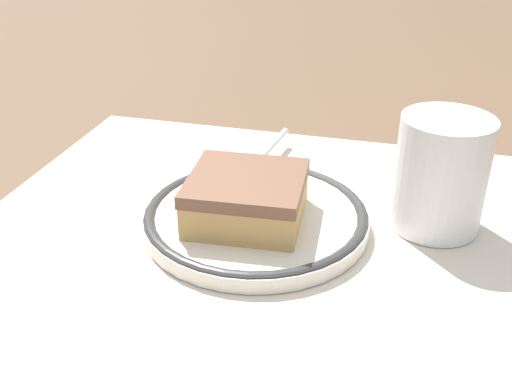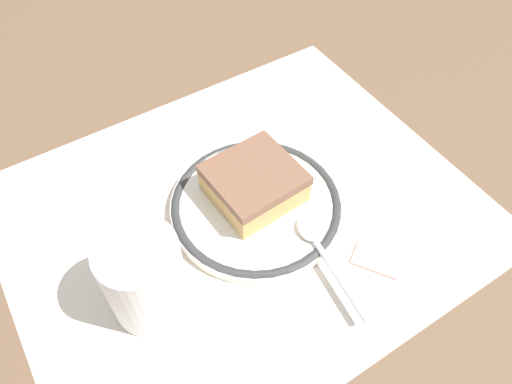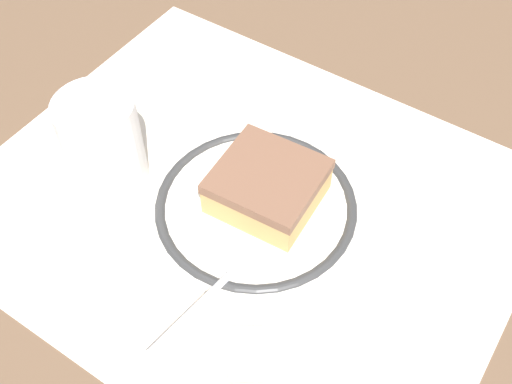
{
  "view_description": "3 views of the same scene",
  "coord_description": "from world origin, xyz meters",
  "px_view_note": "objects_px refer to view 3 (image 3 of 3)",
  "views": [
    {
      "loc": [
        0.1,
        -0.43,
        0.28
      ],
      "look_at": [
        -0.02,
        0.01,
        0.03
      ],
      "focal_mm": 42.36,
      "sensor_mm": 36.0,
      "label": 1
    },
    {
      "loc": [
        0.16,
        0.29,
        0.46
      ],
      "look_at": [
        -0.02,
        0.01,
        0.03
      ],
      "focal_mm": 34.57,
      "sensor_mm": 36.0,
      "label": 2
    },
    {
      "loc": [
        -0.22,
        0.31,
        0.49
      ],
      "look_at": [
        -0.02,
        0.01,
        0.03
      ],
      "focal_mm": 44.28,
      "sensor_mm": 36.0,
      "label": 3
    }
  ],
  "objects_px": {
    "plate": "(256,208)",
    "spoon": "(221,282)",
    "cup": "(103,146)",
    "sugar_packet": "(246,352)",
    "cake_slice": "(267,186)",
    "napkin": "(348,372)"
  },
  "relations": [
    {
      "from": "plate",
      "to": "spoon",
      "type": "distance_m",
      "value": 0.09
    },
    {
      "from": "cup",
      "to": "sugar_packet",
      "type": "xyz_separation_m",
      "value": [
        -0.22,
        0.08,
        -0.04
      ]
    },
    {
      "from": "cake_slice",
      "to": "plate",
      "type": "bearing_deg",
      "value": 66.85
    },
    {
      "from": "cup",
      "to": "napkin",
      "type": "xyz_separation_m",
      "value": [
        -0.3,
        0.05,
        -0.04
      ]
    },
    {
      "from": "spoon",
      "to": "napkin",
      "type": "height_order",
      "value": "spoon"
    },
    {
      "from": "spoon",
      "to": "plate",
      "type": "bearing_deg",
      "value": -75.41
    },
    {
      "from": "napkin",
      "to": "sugar_packet",
      "type": "relative_size",
      "value": 2.57
    },
    {
      "from": "spoon",
      "to": "cup",
      "type": "relative_size",
      "value": 1.32
    },
    {
      "from": "cake_slice",
      "to": "sugar_packet",
      "type": "xyz_separation_m",
      "value": [
        -0.07,
        0.14,
        -0.03
      ]
    },
    {
      "from": "spoon",
      "to": "sugar_packet",
      "type": "relative_size",
      "value": 2.63
    },
    {
      "from": "cup",
      "to": "sugar_packet",
      "type": "distance_m",
      "value": 0.24
    },
    {
      "from": "spoon",
      "to": "sugar_packet",
      "type": "bearing_deg",
      "value": 144.11
    },
    {
      "from": "cup",
      "to": "sugar_packet",
      "type": "relative_size",
      "value": 1.98
    },
    {
      "from": "spoon",
      "to": "napkin",
      "type": "relative_size",
      "value": 1.02
    },
    {
      "from": "napkin",
      "to": "cake_slice",
      "type": "bearing_deg",
      "value": -35.42
    },
    {
      "from": "cake_slice",
      "to": "spoon",
      "type": "bearing_deg",
      "value": 100.18
    },
    {
      "from": "cake_slice",
      "to": "cup",
      "type": "xyz_separation_m",
      "value": [
        0.15,
        0.05,
        0.01
      ]
    },
    {
      "from": "cup",
      "to": "cake_slice",
      "type": "bearing_deg",
      "value": -160.94
    },
    {
      "from": "cake_slice",
      "to": "cup",
      "type": "bearing_deg",
      "value": 19.06
    },
    {
      "from": "cake_slice",
      "to": "napkin",
      "type": "xyz_separation_m",
      "value": [
        -0.15,
        0.1,
        -0.03
      ]
    },
    {
      "from": "plate",
      "to": "sugar_packet",
      "type": "xyz_separation_m",
      "value": [
        -0.07,
        0.13,
        -0.01
      ]
    },
    {
      "from": "spoon",
      "to": "cup",
      "type": "height_order",
      "value": "cup"
    }
  ]
}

